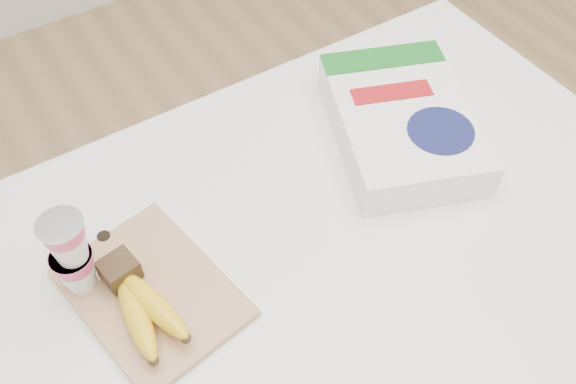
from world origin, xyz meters
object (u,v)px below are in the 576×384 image
at_px(cutting_board, 152,293).
at_px(yogurt_stack, 71,253).
at_px(bananas, 140,303).
at_px(cereal_box, 402,122).
at_px(table, 317,354).

xyz_separation_m(cutting_board, yogurt_stack, (-0.07, 0.06, 0.08)).
bearing_deg(bananas, yogurt_stack, 121.64).
bearing_deg(bananas, cutting_board, 46.11).
bearing_deg(cutting_board, yogurt_stack, 131.57).
distance_m(bananas, yogurt_stack, 0.11).
distance_m(cutting_board, yogurt_stack, 0.13).
bearing_deg(cereal_box, yogurt_stack, -158.82).
distance_m(table, cutting_board, 0.51).
bearing_deg(cutting_board, table, -19.02).
height_order(table, cereal_box, cereal_box).
xyz_separation_m(bananas, cereal_box, (0.51, 0.08, 0.00)).
distance_m(yogurt_stack, cereal_box, 0.57).
xyz_separation_m(table, bananas, (-0.29, 0.02, 0.45)).
xyz_separation_m(table, cutting_board, (-0.27, 0.05, 0.43)).
bearing_deg(yogurt_stack, cereal_box, -0.28).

